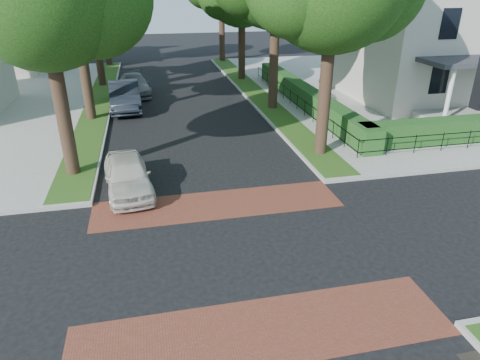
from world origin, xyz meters
name	(u,v)px	position (x,y,z in m)	size (l,w,h in m)	color
ground	(236,254)	(0.00, 0.00, 0.00)	(120.00, 120.00, 0.00)	black
sidewalk_ne	(430,85)	(19.50, 19.00, 0.07)	(30.00, 30.00, 0.15)	gray
crosswalk_far	(218,204)	(0.00, 3.20, 0.01)	(9.00, 2.20, 0.01)	brown
crosswalk_near	(263,331)	(0.00, -3.20, 0.01)	(9.00, 2.20, 0.01)	brown
storm_drain	(476,360)	(4.30, -5.00, 0.01)	(0.65, 0.45, 0.01)	black
grass_strip_ne	(255,92)	(5.40, 19.10, 0.16)	(1.60, 29.80, 0.02)	#213F12
grass_strip_nw	(99,101)	(-5.40, 19.10, 0.16)	(1.60, 29.80, 0.02)	#213F12
hedge_main_road	(306,96)	(7.70, 15.00, 0.75)	(1.00, 18.00, 1.20)	#174419
fence_main_road	(294,99)	(6.90, 15.00, 0.60)	(0.06, 18.00, 0.90)	black
house_victorian	(449,5)	(17.51, 15.92, 6.02)	(13.00, 13.05, 12.48)	beige
parked_car_front	(128,175)	(-3.20, 5.00, 0.70)	(1.66, 4.13, 1.41)	beige
parked_car_middle	(125,96)	(-3.60, 17.12, 0.86)	(1.81, 5.20, 1.71)	black
parked_car_rear	(134,85)	(-3.05, 20.96, 0.70)	(1.95, 4.80, 1.39)	slate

